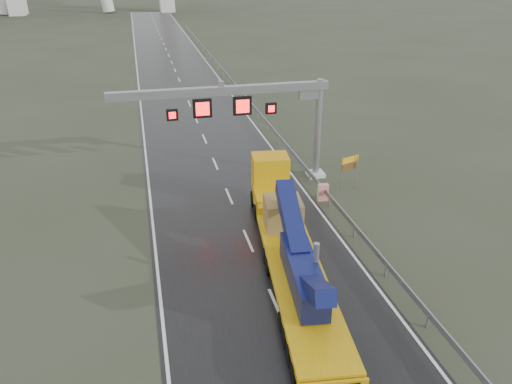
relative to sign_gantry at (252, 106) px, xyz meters
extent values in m
plane|color=#303324|center=(-2.10, -17.99, -5.61)|extent=(400.00, 400.00, 0.00)
cube|color=black|center=(-2.10, 22.01, -5.60)|extent=(11.00, 200.00, 0.02)
cube|color=silver|center=(4.80, 0.01, -5.46)|extent=(1.20, 1.20, 0.30)
cylinder|color=gray|center=(4.80, 0.01, -2.01)|extent=(0.48, 0.48, 7.20)
cube|color=gray|center=(-2.10, 0.01, 1.19)|extent=(14.80, 0.55, 0.55)
cube|color=gray|center=(4.00, 0.01, 0.69)|extent=(1.40, 0.35, 0.90)
cube|color=gray|center=(-2.10, 0.01, 1.64)|extent=(0.35, 0.35, 0.35)
cube|color=black|center=(-3.40, -0.04, 0.09)|extent=(1.25, 0.25, 1.25)
cube|color=#FF0C0C|center=(-3.40, -0.18, 0.09)|extent=(0.90, 0.02, 0.90)
cube|color=black|center=(-0.70, -0.04, 0.09)|extent=(1.25, 0.25, 1.25)
cube|color=#FF0C0C|center=(-0.70, -0.18, 0.09)|extent=(0.90, 0.02, 0.90)
cube|color=black|center=(-5.40, -0.04, -0.21)|extent=(0.75, 0.25, 0.75)
cube|color=#FF0C0C|center=(-5.40, -0.18, -0.21)|extent=(0.54, 0.02, 0.54)
cube|color=black|center=(1.30, -0.04, -0.21)|extent=(0.75, 0.25, 0.75)
cube|color=#FF0C0C|center=(1.30, -0.18, -0.21)|extent=(0.54, 0.02, 0.54)
cube|color=#CAA40B|center=(-0.83, -13.39, -4.66)|extent=(4.03, 12.97, 0.32)
cube|color=#CAA40B|center=(-0.03, -6.70, -4.29)|extent=(2.48, 1.36, 0.46)
cube|color=#CAA40B|center=(0.14, -5.25, -4.52)|extent=(2.67, 2.99, 1.09)
cube|color=#CAA40B|center=(0.33, -3.62, -3.43)|extent=(2.48, 2.08, 2.37)
cube|color=black|center=(0.44, -2.70, -3.15)|extent=(2.09, 0.29, 1.09)
cube|color=#111C4F|center=(-0.94, -14.30, -3.79)|extent=(1.91, 5.58, 1.28)
cube|color=#111C4F|center=(-0.56, -11.13, -2.70)|extent=(1.50, 5.09, 2.33)
cube|color=#111C4F|center=(-1.20, -16.56, -2.97)|extent=(1.24, 3.68, 2.20)
cylinder|color=gray|center=(-0.39, -14.36, -2.97)|extent=(0.30, 0.30, 1.46)
cube|color=olive|center=(-0.27, -8.69, -3.68)|extent=(2.23, 2.23, 1.64)
cylinder|color=black|center=(-1.31, -17.47, -5.16)|extent=(2.73, 1.22, 0.91)
cylinder|color=black|center=(-0.56, -11.13, -5.16)|extent=(2.73, 1.22, 0.91)
cylinder|color=black|center=(0.31, -3.80, -5.11)|extent=(2.56, 1.28, 1.00)
cylinder|color=gray|center=(5.72, -2.76, -4.37)|extent=(0.08, 0.08, 2.48)
cylinder|color=gray|center=(6.75, -2.76, -4.37)|extent=(0.08, 0.08, 2.48)
cube|color=#FFAD0D|center=(6.23, -2.76, -3.39)|extent=(1.39, 0.54, 0.41)
cube|color=brown|center=(6.23, -2.76, -3.91)|extent=(1.39, 0.54, 0.47)
cube|color=red|center=(3.90, -3.99, -5.03)|extent=(0.71, 0.41, 1.16)
camera|label=1|loc=(-7.35, -32.09, 9.28)|focal=35.00mm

